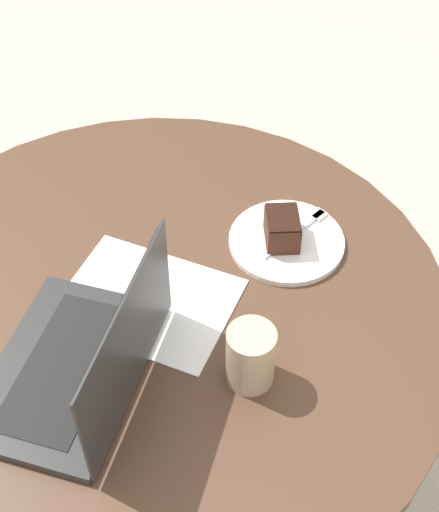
% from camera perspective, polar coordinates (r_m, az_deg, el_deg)
% --- Properties ---
extents(ground_plane, '(12.00, 12.00, 0.00)m').
position_cam_1_polar(ground_plane, '(1.88, -4.00, -18.24)').
color(ground_plane, '#B7AD9E').
extents(dining_table, '(1.06, 1.06, 0.75)m').
position_cam_1_polar(dining_table, '(1.39, -5.20, -8.46)').
color(dining_table, '#4C3323').
rests_on(dining_table, ground_plane).
extents(paper_document, '(0.36, 0.32, 0.00)m').
position_cam_1_polar(paper_document, '(1.24, -5.74, -3.56)').
color(paper_document, white).
rests_on(paper_document, dining_table).
extents(plate, '(0.21, 0.21, 0.01)m').
position_cam_1_polar(plate, '(1.33, 5.38, 1.17)').
color(plate, white).
rests_on(plate, dining_table).
extents(cake_slice, '(0.06, 0.08, 0.06)m').
position_cam_1_polar(cake_slice, '(1.30, 5.04, 2.20)').
color(cake_slice, '#472619').
rests_on(cake_slice, plate).
extents(fork, '(0.14, 0.13, 0.00)m').
position_cam_1_polar(fork, '(1.34, 6.48, 2.19)').
color(fork, silver).
rests_on(fork, plate).
extents(coffee_glass, '(0.08, 0.08, 0.11)m').
position_cam_1_polar(coffee_glass, '(1.10, 2.50, -8.03)').
color(coffee_glass, '#C6AD89').
rests_on(coffee_glass, dining_table).
extents(laptop, '(0.32, 0.39, 0.22)m').
position_cam_1_polar(laptop, '(1.13, -10.93, -8.45)').
color(laptop, '#2D2D2D').
rests_on(laptop, dining_table).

